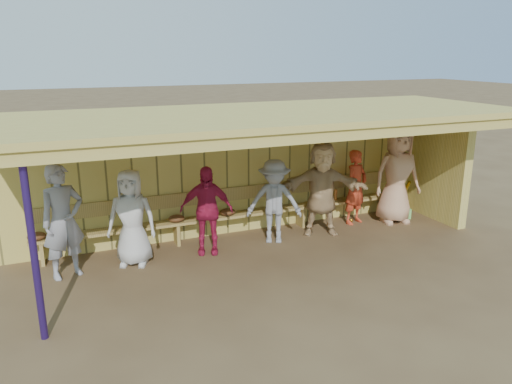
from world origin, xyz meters
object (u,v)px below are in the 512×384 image
player_b (132,218)px  player_g (356,187)px  player_a (63,221)px  bench (241,208)px  player_f (322,189)px  player_d (206,210)px  player_h (397,175)px  player_e (274,201)px

player_b → player_g: (4.59, 0.34, -0.05)m
player_a → bench: (3.23, 0.72, -0.39)m
player_b → bench: (2.17, 0.65, -0.29)m
player_b → player_f: (3.62, 0.05, 0.10)m
player_d → player_h: 4.12m
player_d → player_g: bearing=25.9°
player_g → player_h: (0.81, -0.26, 0.23)m
player_b → player_e: player_b is taller
player_a → bench: player_a is taller
player_d → player_g: (3.31, 0.34, -0.02)m
player_b → bench: bearing=39.8°
player_b → player_h: (5.40, 0.08, 0.18)m
player_f → player_g: player_f is taller
player_f → player_e: bearing=-155.2°
player_f → bench: (-1.44, 0.60, -0.39)m
player_a → player_h: (6.45, 0.15, 0.08)m
player_d → player_g: player_d is taller
player_d → player_e: bearing=20.7°
player_b → player_h: bearing=24.1°
player_e → player_g: bearing=33.5°
player_h → bench: player_h is taller
player_g → player_a: bearing=165.3°
player_b → player_f: size_ratio=0.89×
player_h → bench: size_ratio=0.26×
player_g → player_h: bearing=-36.8°
player_d → player_f: player_f is taller
player_a → player_g: player_a is taller
player_h → player_a: bearing=-168.2°
player_e → player_h: bearing=25.6°
player_g → bench: player_g is taller
player_d → player_f: (2.33, 0.05, 0.13)m
player_a → player_e: bearing=-18.5°
player_e → player_h: (2.81, 0.06, 0.21)m
player_e → player_h: player_h is taller
player_g → bench: size_ratio=0.20×
player_b → player_f: bearing=24.0°
player_b → player_g: size_ratio=1.06×
player_g → bench: bearing=154.0°
player_f → player_g: size_ratio=1.19×
player_a → bench: 3.33m
player_h → player_d: bearing=-168.5°
player_h → bench: bearing=-179.5°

